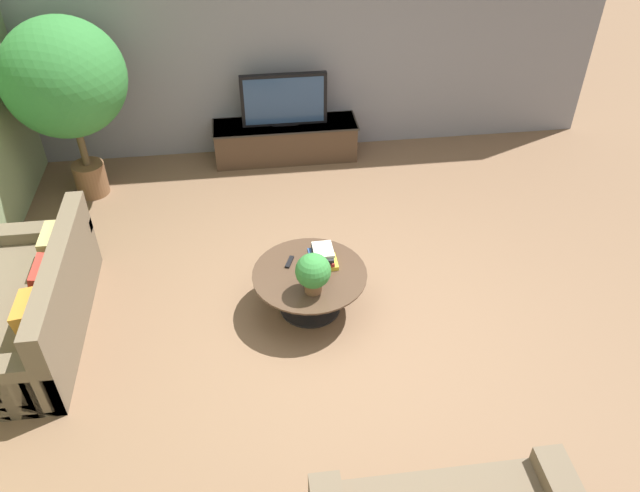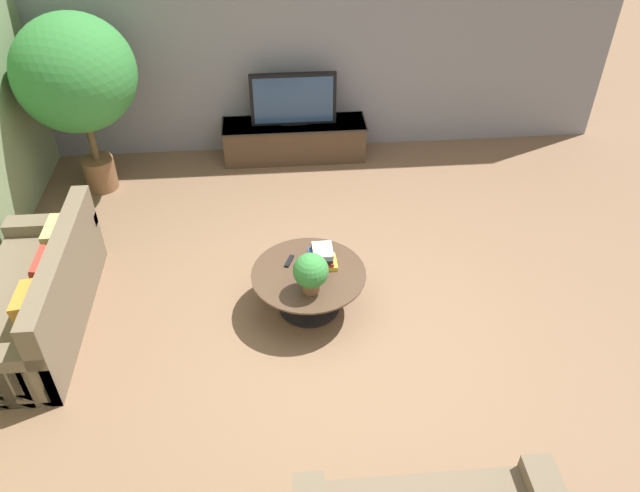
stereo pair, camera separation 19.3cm
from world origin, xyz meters
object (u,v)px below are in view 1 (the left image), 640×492
Objects in this scene: coffee_table at (310,284)px; couch_by_wall at (36,308)px; television at (284,100)px; potted_palm_tall at (64,80)px; potted_plant_tabletop at (313,272)px; media_console at (285,140)px.

coffee_table is 0.54× the size of couch_by_wall.
couch_by_wall is at bearing -131.06° from television.
coffee_table is at bearing 90.10° from couch_by_wall.
coffee_table is 3.37m from potted_palm_tall.
potted_plant_tabletop is (0.00, -0.23, 0.33)m from coffee_table.
potted_palm_tall is at bearing 132.86° from potted_plant_tabletop.
coffee_table is 0.41m from potted_plant_tabletop.
media_console is at bearing 89.68° from coffee_table.
media_console is 0.54m from television.
coffee_table is 2.38m from couch_by_wall.
couch_by_wall is (-2.39, -2.75, 0.04)m from media_console.
television is at bearing 89.79° from potted_plant_tabletop.
coffee_table is 2.73× the size of potted_plant_tabletop.
television is at bearing -90.00° from media_console.
television reaches higher than couch_by_wall.
television is at bearing 89.68° from coffee_table.
couch_by_wall is 5.05× the size of potted_plant_tabletop.
media_console is 2.75m from coffee_table.
couch_by_wall is 2.49m from potted_palm_tall.
potted_palm_tall reaches higher than potted_plant_tabletop.
couch_by_wall is 0.94× the size of potted_palm_tall.
couch_by_wall is (-2.39, -2.75, -0.49)m from television.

